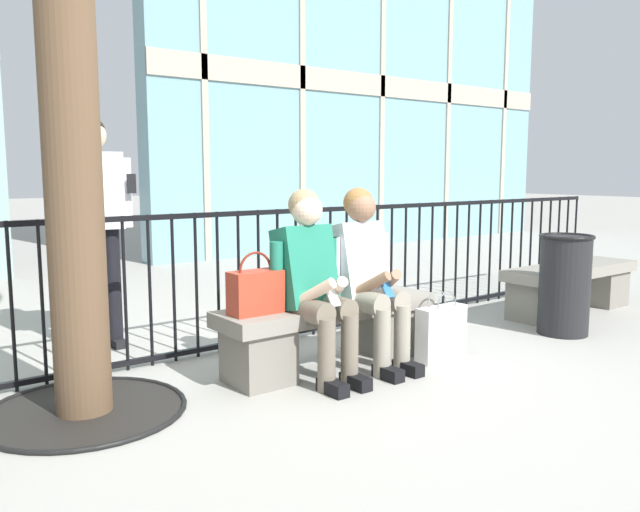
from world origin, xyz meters
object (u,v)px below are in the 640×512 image
Objects in this scene: stone_bench at (329,328)px; seated_person_with_phone at (313,278)px; bystander_at_railing at (96,215)px; trash_can at (565,283)px; seated_person_companion at (367,272)px; handbag_on_bench at (256,291)px; shopping_bag at (441,332)px; stone_bench_far at (571,284)px.

stone_bench is 0.46m from seated_person_with_phone.
bystander_at_railing is (-0.85, 1.54, 0.35)m from seated_person_with_phone.
seated_person_companion is at bearing 169.88° from trash_can.
seated_person_companion is 3.13× the size of handbag_on_bench.
shopping_bag reaches higher than stone_bench.
handbag_on_bench is 0.23× the size of bystander_at_railing.
trash_can is at bearing -4.69° from shopping_bag.
bystander_at_railing is 4.24m from stone_bench_far.
stone_bench_far is (2.62, 0.08, -0.38)m from seated_person_companion.
stone_bench_far is at bearing -0.97° from stone_bench.
bystander_at_railing is at bearing 109.04° from handbag_on_bench.
shopping_bag is 0.29× the size of bystander_at_railing.
shopping_bag is (0.50, -0.22, -0.45)m from seated_person_companion.
stone_bench is 0.46m from seated_person_companion.
bystander_at_railing is at bearing 149.20° from trash_can.
handbag_on_bench is 0.48× the size of trash_can.
seated_person_companion reaches higher than stone_bench.
shopping_bag is at bearing -44.39° from bystander_at_railing.
bystander_at_railing is at bearing 118.72° from seated_person_with_phone.
trash_can reaches higher than shopping_bag.
handbag_on_bench is 1.41m from shopping_bag.
handbag_on_bench is 3.44m from stone_bench_far.
seated_person_with_phone is at bearing 180.00° from seated_person_companion.
shopping_bag reaches higher than stone_bench_far.
seated_person_with_phone and seated_person_companion have the same top height.
seated_person_companion is 1.49× the size of trash_can.
shopping_bag is at bearing -14.47° from handbag_on_bench.
trash_can is at bearing -12.47° from stone_bench.
handbag_on_bench is at bearing 165.53° from shopping_bag.
handbag_on_bench is 0.24× the size of stone_bench_far.
seated_person_companion is 1.89m from trash_can.
trash_can is (2.30, -0.33, -0.23)m from seated_person_with_phone.
seated_person_companion is at bearing -178.24° from stone_bench_far.
trash_can is at bearing -8.16° from seated_person_with_phone.
shopping_bag is at bearing -12.93° from seated_person_with_phone.
handbag_on_bench is at bearing 170.41° from trash_can.
stone_bench_far is at bearing 1.76° from seated_person_companion.
trash_can is (2.07, -0.46, 0.15)m from stone_bench.
seated_person_with_phone is 2.45× the size of shopping_bag.
seated_person_with_phone reaches higher than trash_can.
trash_can is (1.85, -0.33, -0.23)m from seated_person_companion.
bystander_at_railing is (-1.07, 1.42, 0.73)m from stone_bench.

